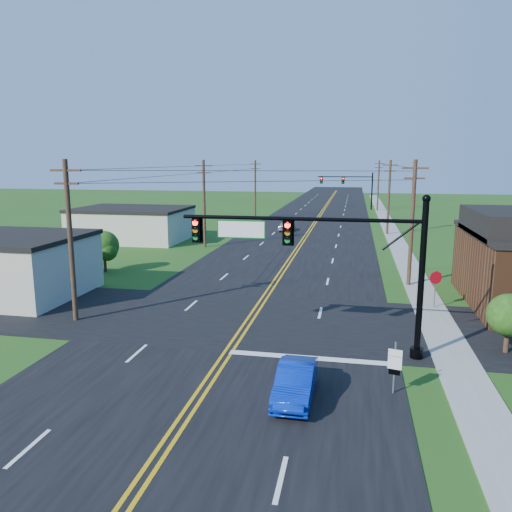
% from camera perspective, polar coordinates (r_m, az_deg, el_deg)
% --- Properties ---
extents(ground, '(260.00, 260.00, 0.00)m').
position_cam_1_polar(ground, '(18.02, -9.56, -18.94)').
color(ground, '#244A15').
rests_on(ground, ground).
extents(road_main, '(16.00, 220.00, 0.04)m').
position_cam_1_polar(road_main, '(65.43, 6.04, 2.97)').
color(road_main, black).
rests_on(road_main, ground).
extents(road_cross, '(70.00, 10.00, 0.04)m').
position_cam_1_polar(road_cross, '(28.60, -1.02, -7.26)').
color(road_cross, black).
rests_on(road_cross, ground).
extents(sidewalk, '(2.00, 160.00, 0.08)m').
position_cam_1_polar(sidewalk, '(55.49, 15.94, 1.22)').
color(sidewalk, gray).
rests_on(sidewalk, ground).
extents(signal_mast_main, '(11.30, 0.60, 7.48)m').
position_cam_1_polar(signal_mast_main, '(22.99, 7.44, 0.33)').
color(signal_mast_main, black).
rests_on(signal_mast_main, ground).
extents(signal_mast_far, '(10.98, 0.60, 7.48)m').
position_cam_1_polar(signal_mast_far, '(94.68, 10.48, 8.01)').
color(signal_mast_far, black).
rests_on(signal_mast_far, ground).
extents(cream_bldg_near, '(10.20, 8.20, 4.10)m').
position_cam_1_polar(cream_bldg_near, '(37.17, -26.86, -0.97)').
color(cream_bldg_near, '#BBAF9F').
rests_on(cream_bldg_near, ground).
extents(cream_bldg_far, '(12.20, 9.20, 3.70)m').
position_cam_1_polar(cream_bldg_far, '(58.54, -13.96, 3.60)').
color(cream_bldg_far, '#BBAF9F').
rests_on(cream_bldg_far, ground).
extents(utility_pole_left_a, '(1.80, 0.28, 9.00)m').
position_cam_1_polar(utility_pole_left_a, '(29.23, -20.46, 1.92)').
color(utility_pole_left_a, '#362118').
rests_on(utility_pole_left_a, ground).
extents(utility_pole_left_b, '(1.80, 0.28, 9.00)m').
position_cam_1_polar(utility_pole_left_b, '(52.04, -5.95, 6.16)').
color(utility_pole_left_b, '#362118').
rests_on(utility_pole_left_b, ground).
extents(utility_pole_left_c, '(1.80, 0.28, 9.00)m').
position_cam_1_polar(utility_pole_left_c, '(78.19, -0.09, 7.76)').
color(utility_pole_left_c, '#362118').
rests_on(utility_pole_left_c, ground).
extents(utility_pole_right_a, '(1.80, 0.28, 9.00)m').
position_cam_1_polar(utility_pole_right_a, '(37.03, 17.40, 3.85)').
color(utility_pole_right_a, '#362118').
rests_on(utility_pole_right_a, ground).
extents(utility_pole_right_b, '(1.80, 0.28, 9.00)m').
position_cam_1_polar(utility_pole_right_b, '(62.84, 14.94, 6.65)').
color(utility_pole_right_b, '#362118').
rests_on(utility_pole_right_b, ground).
extents(utility_pole_right_c, '(1.80, 0.28, 9.00)m').
position_cam_1_polar(utility_pole_right_c, '(92.75, 13.80, 7.94)').
color(utility_pole_right_c, '#362118').
rests_on(utility_pole_right_c, ground).
extents(tree_right_back, '(3.00, 3.00, 4.10)m').
position_cam_1_polar(tree_right_back, '(42.31, 25.05, 1.23)').
color(tree_right_back, '#362118').
rests_on(tree_right_back, ground).
extents(shrub_corner, '(2.00, 2.00, 2.86)m').
position_cam_1_polar(shrub_corner, '(26.10, 26.95, -6.06)').
color(shrub_corner, '#362118').
rests_on(shrub_corner, ground).
extents(tree_left, '(2.40, 2.40, 3.37)m').
position_cam_1_polar(tree_left, '(42.11, -16.98, 1.14)').
color(tree_left, '#362118').
rests_on(tree_left, ground).
extents(blue_car, '(1.40, 3.95, 1.30)m').
position_cam_1_polar(blue_car, '(19.51, 4.53, -14.24)').
color(blue_car, '#082AB8').
rests_on(blue_car, ground).
extents(distant_car, '(2.08, 3.90, 1.26)m').
position_cam_1_polar(distant_car, '(64.24, 3.52, 3.41)').
color(distant_car, '#ADADB1').
rests_on(distant_car, ground).
extents(route_sign, '(0.52, 0.14, 2.12)m').
position_cam_1_polar(route_sign, '(20.26, 15.57, -11.82)').
color(route_sign, slate).
rests_on(route_sign, ground).
extents(stop_sign, '(0.80, 0.34, 2.36)m').
position_cam_1_polar(stop_sign, '(32.21, 19.83, -2.75)').
color(stop_sign, slate).
rests_on(stop_sign, ground).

